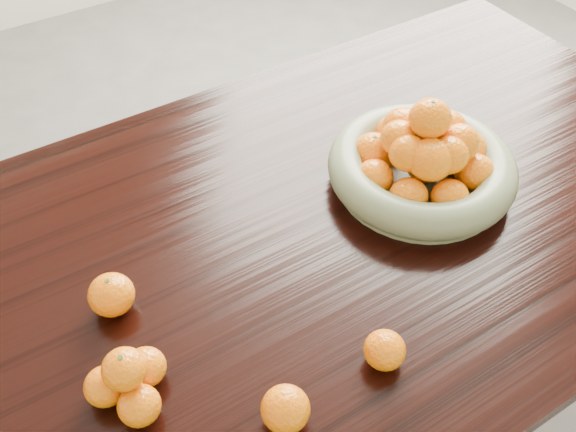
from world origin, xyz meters
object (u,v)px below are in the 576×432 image
dining_table (269,277)px  orange_pyramid (129,382)px  fruit_bowl (423,162)px  loose_orange_0 (111,295)px

dining_table → orange_pyramid: bearing=-155.1°
dining_table → fruit_bowl: fruit_bowl is taller
fruit_bowl → orange_pyramid: bearing=-168.5°
orange_pyramid → loose_orange_0: bearing=77.5°
fruit_bowl → orange_pyramid: fruit_bowl is taller
loose_orange_0 → dining_table: bearing=-3.5°
dining_table → loose_orange_0: bearing=176.5°
dining_table → fruit_bowl: 0.37m
dining_table → loose_orange_0: (-0.29, 0.02, 0.12)m
dining_table → fruit_bowl: (0.34, -0.01, 0.15)m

